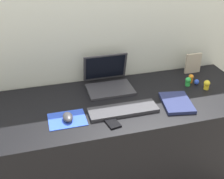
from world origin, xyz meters
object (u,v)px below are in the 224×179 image
Objects in this scene: mouse at (68,117)px; laptop at (108,79)px; cell_phone at (111,122)px; notebook_pad at (177,103)px; toy_figurine_orange at (191,78)px; toy_figurine_green at (188,81)px; keyboard at (123,110)px; picture_frame at (193,63)px; toy_figurine_yellow at (207,84)px; toy_figurine_blue at (197,82)px.

laptop is at bearing 45.52° from mouse.
notebook_pad is at bearing -0.30° from cell_phone.
notebook_pad is 3.98× the size of toy_figurine_orange.
mouse is 1.59× the size of toy_figurine_orange.
mouse is 1.55× the size of toy_figurine_green.
keyboard is 2.73× the size of picture_frame.
toy_figurine_orange is 0.13m from toy_figurine_yellow.
picture_frame is 4.02× the size of toy_figurine_blue.
notebook_pad is at bearing -1.57° from keyboard.
cell_phone is at bearing -137.63° from keyboard.
toy_figurine_orange reaches higher than notebook_pad.
mouse is at bearing -165.75° from toy_figurine_orange.
toy_figurine_green is (0.52, 0.19, 0.02)m from keyboard.
keyboard is 10.98× the size of toy_figurine_blue.
toy_figurine_blue is (-0.03, 0.08, -0.02)m from toy_figurine_yellow.
toy_figurine_blue is at bearing 11.64° from mouse.
laptop is 2.00× the size of picture_frame.
cell_phone is at bearing -20.66° from mouse.
toy_figurine_orange is at bearing 56.33° from notebook_pad.
keyboard and notebook_pad have the same top height.
laptop is at bearing 165.47° from toy_figurine_green.
picture_frame is 2.49× the size of toy_figurine_orange.
toy_figurine_orange reaches higher than cell_phone.
toy_figurine_yellow reaches higher than mouse.
mouse is 0.40× the size of notebook_pad.
toy_figurine_yellow is (0.94, 0.11, 0.01)m from mouse.
notebook_pad is (0.35, -0.33, -0.04)m from laptop.
mouse reaches higher than keyboard.
laptop is 4.84× the size of toy_figurine_green.
mouse is at bearing -173.31° from toy_figurine_yellow.
toy_figurine_blue reaches higher than notebook_pad.
laptop reaches higher than mouse.
toy_figurine_orange is 1.61× the size of toy_figurine_blue.
keyboard is at bearing -150.89° from picture_frame.
toy_figurine_orange is at bearing -122.26° from picture_frame.
keyboard is at bearing 31.85° from cell_phone.
toy_figurine_orange is (0.22, 0.23, 0.02)m from notebook_pad.
toy_figurine_green reaches higher than toy_figurine_blue.
picture_frame reaches higher than toy_figurine_orange.
mouse reaches higher than notebook_pad.
laptop is 3.12× the size of mouse.
toy_figurine_blue is at bearing 17.63° from keyboard.
toy_figurine_orange is (0.57, -0.10, -0.02)m from laptop.
toy_figurine_orange is at bearing 14.83° from cell_phone.
cell_phone is 0.85× the size of picture_frame.
toy_figurine_orange reaches higher than toy_figurine_blue.
laptop is at bearing 91.19° from keyboard.
mouse is 0.25m from cell_phone.
toy_figurine_blue is at bearing -13.04° from laptop.
toy_figurine_yellow is (0.62, -0.21, -0.02)m from laptop.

